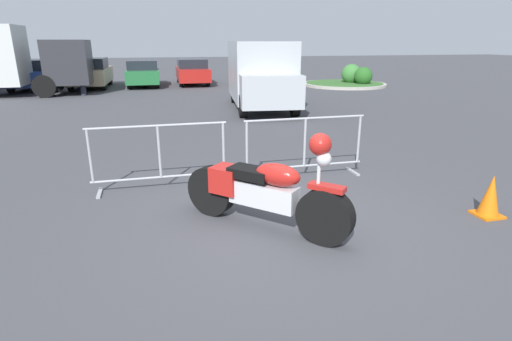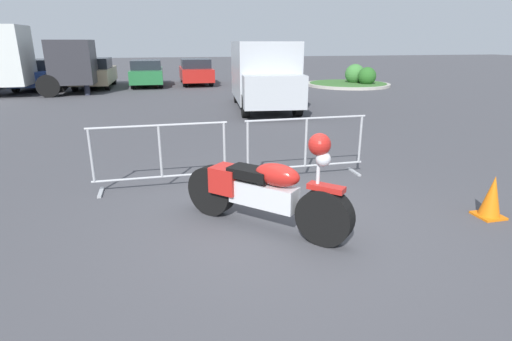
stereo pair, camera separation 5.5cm
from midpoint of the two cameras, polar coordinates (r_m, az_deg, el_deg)
ground_plane at (r=5.25m, az=4.17°, el=-8.14°), size 120.00×120.00×0.00m
motorcycle at (r=5.06m, az=1.39°, el=-2.88°), size 1.79×1.82×1.34m
crowd_barrier_near at (r=6.58m, az=-13.24°, el=2.03°), size 2.18×0.44×1.07m
crowd_barrier_far at (r=7.04m, az=7.34°, el=3.38°), size 2.18×0.44×1.07m
delivery_van at (r=14.60m, az=1.21°, el=13.77°), size 2.52×5.19×2.31m
parked_car_blue at (r=23.44m, az=-28.57°, el=12.00°), size 1.83×4.31×1.45m
parked_car_tan at (r=22.93m, az=-22.04°, el=12.83°), size 1.89×4.46×1.50m
parked_car_green at (r=22.83m, az=-15.25°, el=13.30°), size 1.72×4.06×1.37m
parked_car_red at (r=23.26m, az=-8.54°, el=13.81°), size 1.74×4.12×1.39m
pedestrian at (r=19.72m, az=-23.14°, el=12.53°), size 0.43×0.43×1.69m
planter_island at (r=22.88m, az=13.69°, el=12.38°), size 4.48×4.48×1.14m
traffic_cone at (r=6.33m, az=30.85°, el=-3.29°), size 0.34×0.34×0.59m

